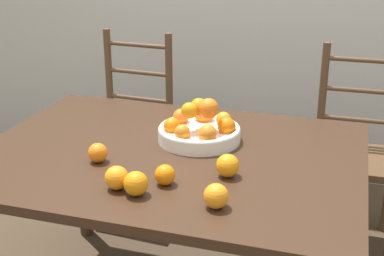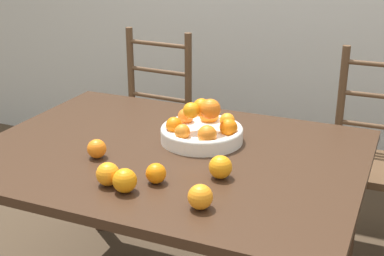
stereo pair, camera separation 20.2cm
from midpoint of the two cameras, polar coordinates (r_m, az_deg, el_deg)
The scene contains 10 objects.
dining_table at distance 2.08m, azimuth -5.19°, elevation -4.96°, with size 1.45×1.08×0.75m.
fruit_bowl at distance 2.12m, azimuth -1.88°, elevation -0.11°, with size 0.33×0.33×0.18m.
orange_loose_0 at distance 1.82m, azimuth 0.67°, elevation -4.10°, with size 0.08×0.08×0.08m.
orange_loose_1 at distance 1.77m, azimuth -11.29°, elevation -5.31°, with size 0.08×0.08×0.08m.
orange_loose_2 at distance 1.72m, azimuth -9.37°, elevation -5.95°, with size 0.08×0.08×0.08m.
orange_loose_3 at distance 1.98m, azimuth -12.92°, elevation -2.65°, with size 0.07×0.07×0.07m.
orange_loose_4 at distance 1.63m, azimuth -0.98°, elevation -7.36°, with size 0.08×0.08×0.08m.
orange_loose_5 at distance 1.78m, azimuth -6.16°, elevation -5.06°, with size 0.07×0.07×0.07m.
chair_left at distance 3.05m, azimuth -8.56°, elevation -0.28°, with size 0.44×0.42×1.01m.
chair_right at distance 2.78m, azimuth 15.02°, elevation -2.97°, with size 0.42×0.40×1.01m.
Camera 1 is at (0.63, -1.76, 1.56)m, focal length 50.00 mm.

